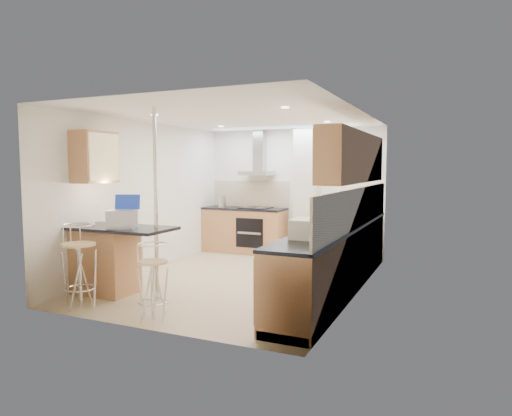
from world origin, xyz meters
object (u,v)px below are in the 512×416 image
at_px(bar_stool_near, 80,265).
at_px(bread_bin, 307,229).
at_px(laptop, 122,219).
at_px(bar_stool_end, 153,281).
at_px(microwave, 338,212).

height_order(bar_stool_near, bread_bin, bread_bin).
distance_m(laptop, bread_bin, 2.46).
bearing_deg(bar_stool_end, laptop, 96.60).
bearing_deg(bar_stool_end, microwave, 5.36).
bearing_deg(microwave, bar_stool_near, 138.67).
xyz_separation_m(bar_stool_near, bread_bin, (2.69, 0.82, 0.51)).
height_order(microwave, bar_stool_near, microwave).
relative_size(microwave, laptop, 1.70).
bearing_deg(bar_stool_near, laptop, 80.47).
xyz_separation_m(laptop, bar_stool_near, (-0.24, -0.51, -0.53)).
distance_m(microwave, bread_bin, 1.56).
relative_size(laptop, bar_stool_near, 0.33).
bearing_deg(bar_stool_near, microwave, 57.62).
bearing_deg(microwave, bread_bin, -172.22).
bearing_deg(bar_stool_near, bar_stool_end, 14.65).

